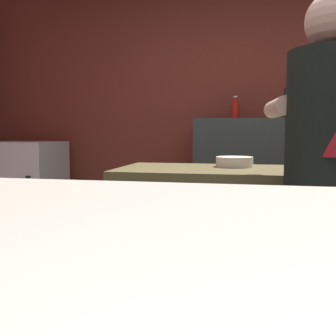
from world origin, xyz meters
TOP-DOWN VIEW (x-y plane):
  - wall_back at (0.00, 2.20)m, footprint 5.20×0.10m
  - prep_counter at (0.35, 0.67)m, footprint 2.10×0.60m
  - back_shelf at (0.03, 1.92)m, footprint 0.96×0.36m
  - mini_fridge at (-2.02, 1.75)m, footprint 0.65×0.58m
  - bartender at (0.30, 0.22)m, footprint 0.45×0.53m
  - mixing_bowl at (-0.08, 0.78)m, footprint 0.20×0.20m
  - bottle_hot_sauce at (0.29, 2.00)m, footprint 0.05×0.05m
  - bottle_olive_oil at (-0.12, 1.93)m, footprint 0.07×0.07m

SIDE VIEW (x-z plane):
  - prep_counter at x=0.35m, z-range 0.00..0.92m
  - mini_fridge at x=-2.02m, z-range 0.00..1.03m
  - back_shelf at x=0.03m, z-range 0.00..1.23m
  - mixing_bowl at x=-0.08m, z-range 0.92..0.98m
  - bartender at x=0.30m, z-range 0.13..1.77m
  - bottle_olive_oil at x=-0.12m, z-range 1.21..1.40m
  - bottle_hot_sauce at x=0.29m, z-range 1.20..1.46m
  - wall_back at x=0.00m, z-range 0.00..2.70m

